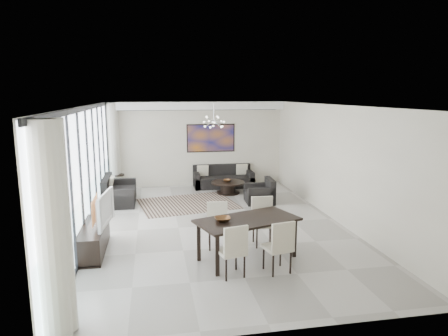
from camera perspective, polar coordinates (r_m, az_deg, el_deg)
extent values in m
cube|color=#A8A39B|center=(9.84, -0.89, -8.15)|extent=(6.00, 9.00, 0.02)
cube|color=white|center=(9.32, -0.94, 8.86)|extent=(6.00, 9.00, 0.02)
cube|color=beige|center=(13.88, -3.95, 3.43)|extent=(6.00, 0.02, 2.90)
cube|color=beige|center=(5.23, 7.22, -8.67)|extent=(6.00, 0.02, 2.90)
cube|color=beige|center=(10.38, 15.59, 0.66)|extent=(0.02, 9.00, 2.90)
cube|color=silver|center=(9.47, -19.01, -0.46)|extent=(0.01, 8.95, 2.85)
cube|color=black|center=(9.31, -19.28, 8.03)|extent=(0.04, 8.95, 0.10)
cube|color=black|center=(9.82, -18.27, -8.62)|extent=(0.04, 8.95, 0.06)
cube|color=black|center=(5.65, -24.60, -8.10)|extent=(0.04, 0.05, 2.88)
cube|color=black|center=(6.59, -22.50, -5.37)|extent=(0.04, 0.05, 2.88)
cube|color=black|center=(7.53, -20.94, -3.32)|extent=(0.04, 0.05, 2.88)
cube|color=black|center=(8.49, -19.73, -1.72)|extent=(0.04, 0.05, 2.88)
cube|color=black|center=(9.46, -18.77, -0.46)|extent=(0.04, 0.05, 2.88)
cube|color=black|center=(10.44, -17.99, 0.58)|extent=(0.04, 0.05, 2.88)
cube|color=black|center=(11.42, -17.34, 1.43)|extent=(0.04, 0.05, 2.88)
cube|color=black|center=(12.40, -16.79, 2.15)|extent=(0.04, 0.05, 2.88)
cube|color=black|center=(13.38, -16.33, 2.77)|extent=(0.04, 0.05, 2.88)
cylinder|color=silver|center=(5.48, -23.55, -8.59)|extent=(0.36, 0.36, 2.85)
cylinder|color=silver|center=(13.52, -15.67, 2.87)|extent=(0.36, 0.36, 2.85)
cube|color=white|center=(13.59, -3.93, 8.87)|extent=(5.98, 0.40, 0.26)
cube|color=#A95E17|center=(13.90, -1.89, 4.29)|extent=(1.68, 0.04, 0.98)
cylinder|color=silver|center=(11.85, -1.48, 7.94)|extent=(0.02, 0.02, 0.55)
sphere|color=silver|center=(11.86, -1.47, 6.61)|extent=(0.12, 0.12, 0.12)
cube|color=black|center=(11.75, -5.23, -5.09)|extent=(3.01, 2.52, 0.01)
cylinder|color=black|center=(12.84, 0.56, -2.08)|extent=(1.08, 1.08, 0.04)
cylinder|color=black|center=(12.88, 0.56, -2.90)|extent=(0.48, 0.48, 0.34)
cylinder|color=black|center=(12.92, 0.56, -3.55)|extent=(0.76, 0.76, 0.03)
imported|color=brown|center=(12.83, 0.44, -1.81)|extent=(0.28, 0.28, 0.08)
cube|color=black|center=(13.75, -0.08, -1.96)|extent=(2.03, 0.83, 0.37)
cube|color=black|center=(14.00, -0.32, -0.20)|extent=(2.03, 0.17, 0.37)
cube|color=black|center=(13.61, -3.94, -1.77)|extent=(0.17, 0.83, 0.53)
cube|color=black|center=(13.93, 3.70, -1.47)|extent=(0.17, 0.83, 0.53)
cube|color=black|center=(12.15, -14.65, -3.92)|extent=(0.89, 1.59, 0.40)
cube|color=black|center=(12.10, -16.42, -2.15)|extent=(0.18, 1.59, 0.40)
cube|color=black|center=(11.45, -14.92, -4.36)|extent=(0.89, 0.18, 0.58)
cube|color=black|center=(12.82, -14.44, -2.76)|extent=(0.89, 0.18, 0.58)
cube|color=black|center=(11.85, 5.06, -4.09)|extent=(0.85, 0.89, 0.36)
cube|color=black|center=(11.83, 6.61, -2.37)|extent=(0.21, 0.85, 0.36)
cube|color=black|center=(12.15, 4.74, -3.32)|extent=(0.81, 0.21, 0.52)
cube|color=black|center=(11.50, 5.42, -4.13)|extent=(0.81, 0.21, 0.52)
cylinder|color=black|center=(13.65, -14.86, -0.96)|extent=(0.39, 0.39, 0.04)
cylinder|color=black|center=(13.71, -14.80, -2.05)|extent=(0.06, 0.06, 0.49)
cylinder|color=black|center=(13.76, -14.76, -3.03)|extent=(0.28, 0.28, 0.03)
cube|color=black|center=(8.64, -18.21, -9.59)|extent=(0.48, 1.72, 0.54)
imported|color=gray|center=(8.49, -17.32, -5.62)|extent=(0.30, 1.17, 0.67)
cube|color=black|center=(7.72, 3.36, -7.43)|extent=(2.14, 1.54, 0.04)
cube|color=black|center=(7.15, -0.97, -12.36)|extent=(0.07, 0.07, 0.76)
cube|color=black|center=(7.77, -3.63, -10.46)|extent=(0.07, 0.07, 0.76)
cube|color=black|center=(8.05, 10.03, -9.86)|extent=(0.07, 0.07, 0.76)
cube|color=black|center=(8.60, 6.84, -8.40)|extent=(0.07, 0.07, 0.76)
cube|color=beige|center=(7.14, 1.05, -11.86)|extent=(0.53, 0.53, 0.06)
cube|color=beige|center=(6.89, 1.73, -10.49)|extent=(0.44, 0.15, 0.54)
cylinder|color=black|center=(7.32, -0.80, -13.29)|extent=(0.04, 0.04, 0.41)
cylinder|color=black|center=(7.16, 2.93, -13.87)|extent=(0.04, 0.04, 0.41)
cube|color=beige|center=(7.35, 7.61, -11.22)|extent=(0.54, 0.54, 0.06)
cube|color=beige|center=(7.10, 8.47, -9.83)|extent=(0.45, 0.14, 0.55)
cylinder|color=black|center=(7.50, 5.68, -12.69)|extent=(0.04, 0.04, 0.42)
cylinder|color=black|center=(7.39, 9.48, -13.17)|extent=(0.04, 0.04, 0.42)
cube|color=beige|center=(8.36, -0.92, -8.53)|extent=(0.48, 0.48, 0.06)
cube|color=beige|center=(8.46, -0.98, -6.56)|extent=(0.43, 0.10, 0.52)
cylinder|color=black|center=(8.29, 0.33, -10.39)|extent=(0.04, 0.04, 0.40)
cylinder|color=black|center=(8.59, -2.11, -9.63)|extent=(0.04, 0.04, 0.40)
cube|color=beige|center=(8.54, 5.70, -7.94)|extent=(0.49, 0.49, 0.06)
cube|color=beige|center=(8.65, 5.44, -5.88)|extent=(0.47, 0.08, 0.56)
cylinder|color=black|center=(8.50, 7.16, -9.84)|extent=(0.04, 0.04, 0.43)
cylinder|color=black|center=(8.75, 4.23, -9.16)|extent=(0.04, 0.04, 0.43)
imported|color=brown|center=(7.56, -0.22, -7.32)|extent=(0.32, 0.32, 0.08)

